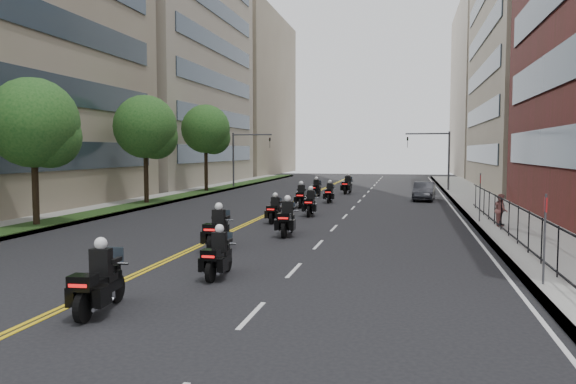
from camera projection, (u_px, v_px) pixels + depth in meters
name	position (u px, v px, depth m)	size (l,w,h in m)	color
ground	(125.00, 307.00, 13.70)	(160.00, 160.00, 0.00)	black
sidewalk_right	(492.00, 210.00, 35.59)	(4.00, 90.00, 0.15)	gray
sidewalk_left	(143.00, 202.00, 40.56)	(4.00, 90.00, 0.15)	gray
grass_strip	(153.00, 201.00, 40.39)	(2.00, 90.00, 0.04)	#1C3312
building_right_tan	(563.00, 36.00, 54.96)	(15.11, 28.00, 30.00)	gray
building_right_far	(509.00, 89.00, 84.37)	(15.00, 28.00, 26.00)	gray
building_left_mid	(152.00, 35.00, 63.82)	(16.11, 28.00, 34.00)	gray
building_left_far	(232.00, 95.00, 93.38)	(16.00, 28.00, 26.00)	gray
iron_fence	(513.00, 222.00, 23.06)	(0.05, 28.00, 1.50)	black
street_trees	(107.00, 129.00, 33.76)	(4.40, 38.40, 7.98)	black
traffic_signal_right	(438.00, 152.00, 52.42)	(4.09, 0.20, 5.60)	#3F3F44
traffic_signal_left	(242.00, 152.00, 56.37)	(4.09, 0.20, 5.60)	#3F3F44
motorcycle_0	(99.00, 284.00, 13.16)	(0.64, 2.42, 1.79)	black
motorcycle_1	(218.00, 257.00, 16.88)	(0.50, 2.17, 1.60)	black
motorcycle_2	(218.00, 231.00, 21.66)	(0.57, 2.46, 1.81)	black
motorcycle_3	(287.00, 220.00, 25.19)	(0.58, 2.46, 1.82)	black
motorcycle_4	(275.00, 211.00, 29.73)	(0.49, 2.16, 1.60)	black
motorcycle_5	(310.00, 204.00, 32.89)	(0.55, 2.36, 1.74)	black
motorcycle_6	(301.00, 197.00, 37.72)	(0.68, 2.40, 1.77)	black
motorcycle_7	(330.00, 194.00, 41.24)	(0.52, 2.26, 1.67)	black
motorcycle_8	(316.00, 189.00, 45.99)	(0.65, 2.28, 1.68)	black
motorcycle_9	(347.00, 186.00, 49.54)	(0.76, 2.50, 1.85)	black
parked_sedan	(424.00, 191.00, 42.96)	(1.49, 4.26, 1.40)	black
pedestrian_b	(501.00, 210.00, 27.30)	(0.77, 0.60, 1.58)	#9A5954
pedestrian_c	(500.00, 210.00, 27.48)	(0.89, 0.37, 1.52)	#3E4046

